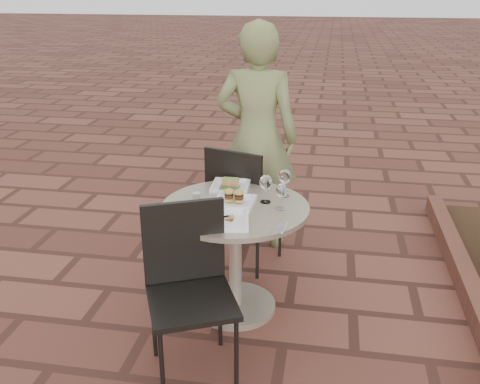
% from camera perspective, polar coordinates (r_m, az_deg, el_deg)
% --- Properties ---
extents(ground, '(60.00, 60.00, 0.00)m').
position_cam_1_polar(ground, '(3.66, -1.42, -11.42)').
color(ground, brown).
rests_on(ground, ground).
extents(cafe_table, '(0.90, 0.90, 0.73)m').
position_cam_1_polar(cafe_table, '(3.34, -0.51, -5.33)').
color(cafe_table, gray).
rests_on(cafe_table, ground).
extents(chair_far, '(0.56, 0.56, 0.93)m').
position_cam_1_polar(chair_far, '(3.81, 0.05, -0.69)').
color(chair_far, black).
rests_on(chair_far, ground).
extents(chair_near, '(0.58, 0.58, 0.93)m').
position_cam_1_polar(chair_near, '(2.86, -5.56, -8.88)').
color(chair_near, black).
rests_on(chair_near, ground).
extents(diner, '(0.65, 0.44, 1.75)m').
position_cam_1_polar(diner, '(4.11, 1.82, 5.77)').
color(diner, olive).
rests_on(diner, ground).
extents(plate_salmon, '(0.25, 0.25, 0.07)m').
position_cam_1_polar(plate_salmon, '(3.49, -1.02, 0.69)').
color(plate_salmon, white).
rests_on(plate_salmon, cafe_table).
extents(plate_sliders, '(0.25, 0.25, 0.15)m').
position_cam_1_polar(plate_sliders, '(3.24, -0.64, -0.84)').
color(plate_sliders, white).
rests_on(plate_sliders, cafe_table).
extents(plate_tuna, '(0.32, 0.32, 0.03)m').
position_cam_1_polar(plate_tuna, '(3.01, -1.77, -2.91)').
color(plate_tuna, white).
rests_on(plate_tuna, cafe_table).
extents(wine_glass_right, '(0.07, 0.07, 0.16)m').
position_cam_1_polar(wine_glass_right, '(3.15, 4.45, 0.10)').
color(wine_glass_right, white).
rests_on(wine_glass_right, cafe_table).
extents(wine_glass_mid, '(0.08, 0.08, 0.18)m').
position_cam_1_polar(wine_glass_mid, '(3.24, 2.78, 0.97)').
color(wine_glass_mid, white).
rests_on(wine_glass_mid, cafe_table).
extents(wine_glass_far, '(0.08, 0.08, 0.18)m').
position_cam_1_polar(wine_glass_far, '(3.34, 4.81, 1.58)').
color(wine_glass_far, white).
rests_on(wine_glass_far, cafe_table).
extents(steel_ramekin, '(0.05, 0.05, 0.04)m').
position_cam_1_polar(steel_ramekin, '(3.34, -4.66, -0.42)').
color(steel_ramekin, silver).
rests_on(steel_ramekin, cafe_table).
extents(cutlery_set, '(0.12, 0.20, 0.00)m').
position_cam_1_polar(cutlery_set, '(2.95, 4.31, -3.87)').
color(cutlery_set, silver).
rests_on(cutlery_set, cafe_table).
extents(planter_curb, '(0.12, 3.00, 0.15)m').
position_cam_1_polar(planter_curb, '(3.95, 23.24, -9.43)').
color(planter_curb, brown).
rests_on(planter_curb, ground).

